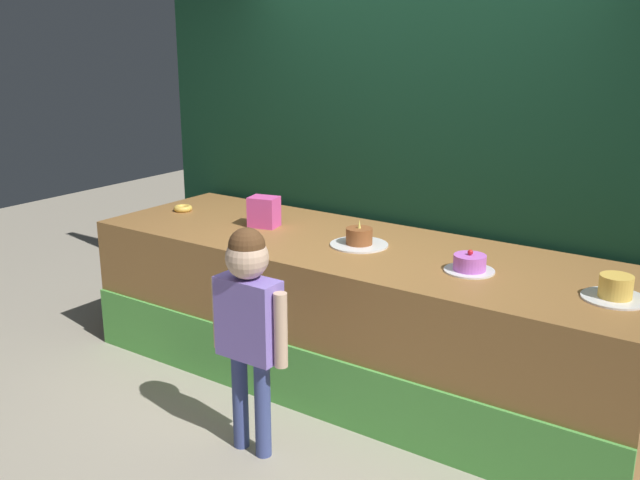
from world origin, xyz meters
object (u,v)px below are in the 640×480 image
Objects in this scene: child_figure at (249,311)px; cake_left at (359,239)px; pink_box at (264,212)px; cake_center at (470,264)px; donut at (183,208)px; cake_right at (616,289)px.

child_figure is 1.02m from cake_left.
pink_box is 1.49m from cake_center.
donut is 0.42× the size of cake_right.
cake_center is at bearing -5.93° from cake_left.
child_figure is 9.16× the size of donut.
pink_box is 0.63× the size of cake_right.
cake_center is 0.74m from cake_right.
cake_center is (0.74, -0.08, -0.00)m from cake_left.
child_figure is at bearing -147.63° from cake_right.
cake_right is at bearing -2.41° from cake_left.
child_figure is 4.45× the size of cake_center.
pink_box is at bearing 176.48° from cake_center.
pink_box is at bearing 0.26° from donut.
donut is at bearing 178.58° from cake_right.
child_figure reaches higher than pink_box.
cake_left reaches higher than donut.
cake_center is 0.87× the size of cake_right.
pink_box is at bearing 125.49° from child_figure.
child_figure is 1.21m from cake_center.
cake_center is (2.23, -0.09, 0.02)m from donut.
pink_box reaches higher than cake_left.
child_figure is at bearing -34.74° from donut.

